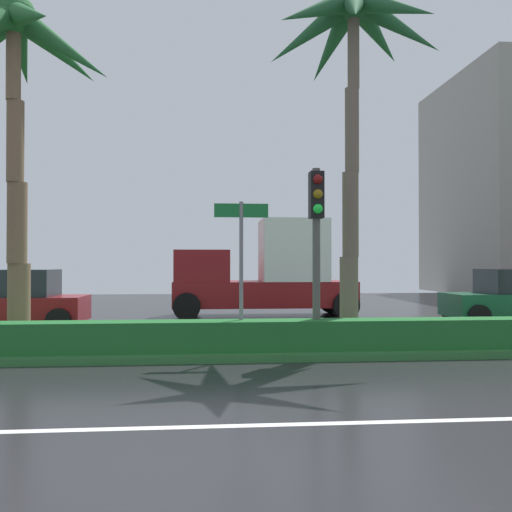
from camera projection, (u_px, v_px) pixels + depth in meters
ground_plane at (197, 344)px, 13.32m from camera, size 90.00×42.00×0.10m
near_lane_divider_stripe at (186, 427)px, 6.35m from camera, size 81.00×0.14×0.01m
median_strip at (196, 345)px, 12.32m from camera, size 85.50×4.00×0.15m
median_hedge at (195, 336)px, 10.93m from camera, size 76.50×0.70×0.60m
palm_tree_mid_left at (15, 64)px, 11.79m from camera, size 4.10×4.33×7.52m
palm_tree_centre_left at (354, 45)px, 12.32m from camera, size 4.16×4.13×8.10m
traffic_signal_median_right at (316, 224)px, 11.32m from camera, size 0.28×0.43×3.70m
street_name_sign at (241, 254)px, 11.18m from camera, size 1.10×0.08×3.00m
car_in_traffic_leading at (9, 301)px, 15.62m from camera, size 4.30×2.02×1.72m
box_truck_lead at (266, 273)px, 19.74m from camera, size 6.40×2.64×3.46m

